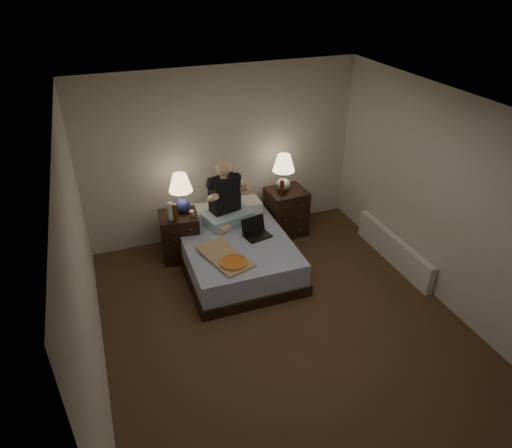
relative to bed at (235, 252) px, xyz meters
name	(u,v)px	position (x,y,z in m)	size (l,w,h in m)	color
floor	(283,323)	(0.16, -1.27, -0.23)	(4.00, 4.50, 0.00)	brown
ceiling	(291,113)	(0.16, -1.27, 2.27)	(4.00, 4.50, 0.00)	white
wall_back	(223,155)	(0.16, 0.98, 1.02)	(4.00, 2.50, 0.00)	silver
wall_front	(430,406)	(0.16, -3.52, 1.02)	(4.00, 2.50, 0.00)	silver
wall_left	(83,273)	(-1.84, -1.27, 1.02)	(4.50, 2.50, 0.00)	silver
wall_right	(444,201)	(2.16, -1.27, 1.02)	(4.50, 2.50, 0.00)	silver
bed	(235,252)	(0.00, 0.00, 0.00)	(1.37, 1.83, 0.46)	#5B6DB7
nightstand_left	(180,236)	(-0.65, 0.51, 0.11)	(0.52, 0.47, 0.67)	black
nightstand_right	(286,212)	(1.01, 0.59, 0.13)	(0.55, 0.50, 0.72)	black
lamp_left	(181,193)	(-0.56, 0.57, 0.73)	(0.32, 0.32, 0.56)	navy
lamp_right	(283,173)	(0.95, 0.61, 0.77)	(0.32, 0.32, 0.56)	#9A9991
water_bottle	(170,211)	(-0.76, 0.42, 0.57)	(0.07, 0.07, 0.25)	white
soda_can	(192,214)	(-0.48, 0.37, 0.50)	(0.07, 0.07, 0.10)	beige
beer_bottle_left	(175,212)	(-0.69, 0.40, 0.56)	(0.06, 0.06, 0.23)	#55300C
beer_bottle_right	(282,187)	(0.89, 0.50, 0.60)	(0.06, 0.06, 0.23)	#5D1E0D
person	(226,193)	(0.03, 0.45, 0.69)	(0.66, 0.52, 0.93)	black
laptop	(258,229)	(0.30, -0.07, 0.35)	(0.34, 0.28, 0.24)	black
pizza_box	(233,263)	(-0.21, -0.58, 0.27)	(0.40, 0.76, 0.08)	tan
radiator	(393,249)	(2.09, -0.66, -0.03)	(0.10, 1.60, 0.40)	silver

